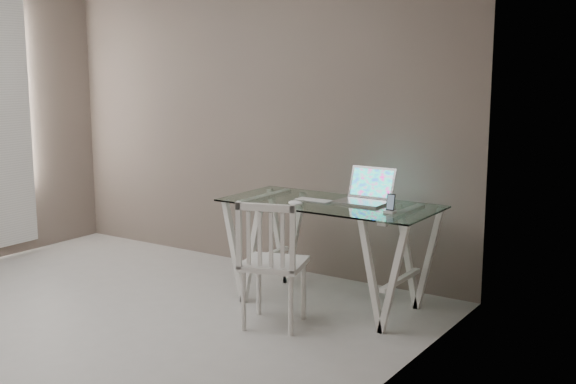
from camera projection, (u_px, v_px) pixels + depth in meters
name	position (u px, v px, depth m)	size (l,w,h in m)	color
room	(17.00, 60.00, 4.16)	(4.50, 4.52, 2.71)	#A9A6A2
desk	(329.00, 253.00, 5.08)	(1.50, 0.70, 0.75)	silver
chair	(271.00, 259.00, 4.61)	(0.49, 0.49, 0.85)	silver
laptop	(366.00, 194.00, 5.02)	(0.34, 0.32, 0.23)	silver
keyboard	(313.00, 200.00, 5.07)	(0.27, 0.12, 0.01)	silver
mouse	(295.00, 203.00, 4.90)	(0.11, 0.07, 0.04)	white
phone_dock	(390.00, 208.00, 4.66)	(0.07, 0.07, 0.12)	white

